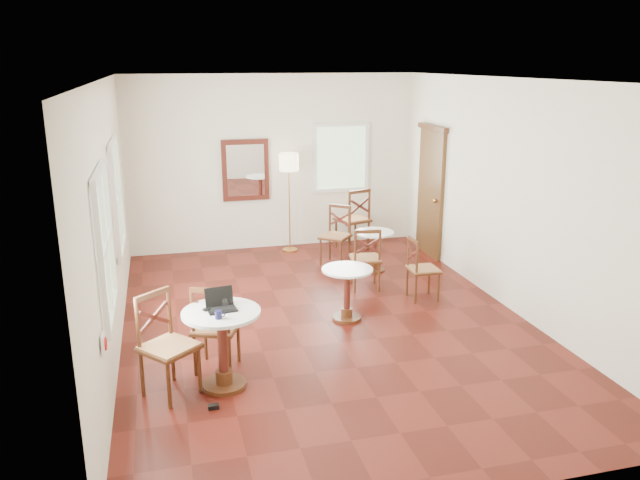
# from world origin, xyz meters

# --- Properties ---
(ground) EXTENTS (7.00, 7.00, 0.00)m
(ground) POSITION_xyz_m (0.00, 0.00, 0.00)
(ground) COLOR #53150E
(ground) RESTS_ON ground
(room_shell) EXTENTS (5.02, 7.02, 3.01)m
(room_shell) POSITION_xyz_m (-0.06, 0.27, 1.89)
(room_shell) COLOR white
(room_shell) RESTS_ON ground
(cafe_table_near) EXTENTS (0.78, 0.78, 0.83)m
(cafe_table_near) POSITION_xyz_m (-1.43, -1.33, 0.51)
(cafe_table_near) COLOR #4F2913
(cafe_table_near) RESTS_ON ground
(cafe_table_mid) EXTENTS (0.65, 0.65, 0.68)m
(cafe_table_mid) POSITION_xyz_m (0.28, 0.02, 0.42)
(cafe_table_mid) COLOR #4F2913
(cafe_table_mid) RESTS_ON ground
(cafe_table_back) EXTENTS (0.61, 0.61, 0.64)m
(cafe_table_back) POSITION_xyz_m (1.25, 1.75, 0.40)
(cafe_table_back) COLOR #4F2913
(cafe_table_back) RESTS_ON ground
(chair_near_a) EXTENTS (0.59, 0.59, 0.99)m
(chair_near_a) POSITION_xyz_m (-1.47, -0.95, 0.49)
(chair_near_a) COLOR #4F2913
(chair_near_a) RESTS_ON ground
(chair_near_b) EXTENTS (0.68, 0.68, 1.04)m
(chair_near_b) POSITION_xyz_m (-1.97, -1.33, 0.52)
(chair_near_b) COLOR #4F2913
(chair_near_b) RESTS_ON ground
(chair_mid_a) EXTENTS (0.49, 0.49, 0.92)m
(chair_mid_a) POSITION_xyz_m (0.87, 1.03, 0.46)
(chair_mid_a) COLOR #4F2913
(chair_mid_a) RESTS_ON ground
(chair_mid_b) EXTENTS (0.41, 0.41, 0.88)m
(chair_mid_b) POSITION_xyz_m (1.49, 0.45, 0.44)
(chair_mid_b) COLOR #4F2913
(chair_mid_b) RESTS_ON ground
(chair_back_a) EXTENTS (0.63, 0.63, 1.09)m
(chair_back_a) POSITION_xyz_m (1.30, 2.98, 0.54)
(chair_back_a) COLOR #4F2913
(chair_back_a) RESTS_ON ground
(chair_back_b) EXTENTS (0.62, 0.62, 0.95)m
(chair_back_b) POSITION_xyz_m (0.78, 2.28, 0.47)
(chair_back_b) COLOR #4F2913
(chair_back_b) RESTS_ON ground
(floor_lamp) EXTENTS (0.33, 0.33, 1.71)m
(floor_lamp) POSITION_xyz_m (0.19, 3.15, 1.45)
(floor_lamp) COLOR #BF8C3F
(floor_lamp) RESTS_ON ground
(laptop) EXTENTS (0.31, 0.27, 0.20)m
(laptop) POSITION_xyz_m (-1.43, -1.27, 0.88)
(laptop) COLOR black
(laptop) RESTS_ON cafe_table_near
(mouse) EXTENTS (0.10, 0.08, 0.03)m
(mouse) POSITION_xyz_m (-1.57, -1.30, 0.84)
(mouse) COLOR black
(mouse) RESTS_ON cafe_table_near
(navy_mug) EXTENTS (0.10, 0.07, 0.08)m
(navy_mug) POSITION_xyz_m (-1.47, -1.52, 0.87)
(navy_mug) COLOR #101037
(navy_mug) RESTS_ON cafe_table_near
(water_glass) EXTENTS (0.05, 0.05, 0.09)m
(water_glass) POSITION_xyz_m (-1.38, -1.25, 0.87)
(water_glass) COLOR white
(water_glass) RESTS_ON cafe_table_near
(power_adapter) EXTENTS (0.10, 0.06, 0.04)m
(power_adapter) POSITION_xyz_m (-1.58, -1.74, 0.02)
(power_adapter) COLOR black
(power_adapter) RESTS_ON ground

